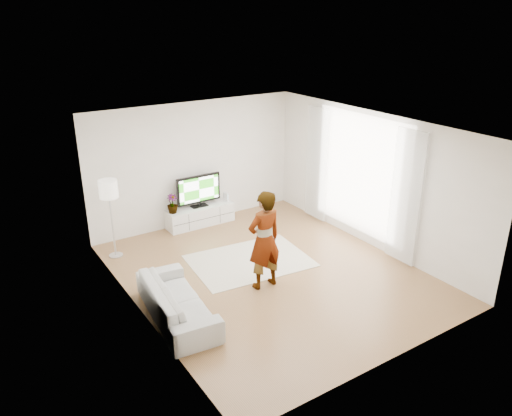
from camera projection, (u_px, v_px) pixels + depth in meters
floor at (270, 273)px, 9.43m from camera, size 6.00×6.00×0.00m
ceiling at (271, 127)px, 8.39m from camera, size 6.00×6.00×0.00m
wall_left at (136, 237)px, 7.64m from camera, size 0.02×6.00×2.80m
wall_right at (371, 180)px, 10.18m from camera, size 0.02×6.00×2.80m
wall_back at (195, 164)px, 11.24m from camera, size 5.00×0.02×2.80m
wall_front at (399, 274)px, 6.58m from camera, size 5.00×0.02×2.80m
window at (360, 174)px, 10.38m from camera, size 0.01×2.60×2.50m
curtain_near at (406, 198)px, 9.37m from camera, size 0.04×0.70×2.60m
curtain_far at (317, 164)px, 11.39m from camera, size 0.04×0.70×2.60m
media_console at (200, 216)px, 11.48m from camera, size 1.58×0.45×0.44m
television at (199, 190)px, 11.27m from camera, size 1.06×0.21×0.74m
game_console at (226, 197)px, 11.71m from camera, size 0.08×0.16×0.20m
potted_plant at (172, 204)px, 10.98m from camera, size 0.28×0.28×0.43m
rug at (250, 261)px, 9.88m from camera, size 2.43×1.86×0.01m
player at (264, 240)px, 8.66m from camera, size 0.67×0.45×1.81m
sofa at (177, 301)px, 7.99m from camera, size 1.01×2.12×0.60m
floor_lamp at (109, 192)px, 9.59m from camera, size 0.36×0.36×1.61m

